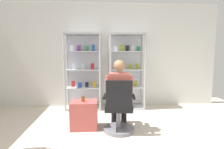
{
  "coord_description": "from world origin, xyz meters",
  "views": [
    {
      "loc": [
        -0.11,
        -1.84,
        1.41
      ],
      "look_at": [
        0.11,
        1.61,
        1.0
      ],
      "focal_mm": 29.04,
      "sensor_mm": 36.0,
      "label": 1
    }
  ],
  "objects": [
    {
      "name": "tea_glass",
      "position": [
        -0.44,
        1.46,
        0.57
      ],
      "size": [
        0.07,
        0.07,
        0.1
      ],
      "primitive_type": "cylinder",
      "color": "brown",
      "rests_on": "storage_crate"
    },
    {
      "name": "back_wall",
      "position": [
        0.0,
        3.0,
        1.35
      ],
      "size": [
        6.0,
        0.1,
        2.7
      ],
      "primitive_type": "cube",
      "color": "silver",
      "rests_on": "ground"
    },
    {
      "name": "display_cabinet_left",
      "position": [
        -0.55,
        2.76,
        0.97
      ],
      "size": [
        0.9,
        0.45,
        1.9
      ],
      "color": "#B7B7BC",
      "rests_on": "ground"
    },
    {
      "name": "seated_shopkeeper",
      "position": [
        0.22,
        1.41,
        0.71
      ],
      "size": [
        0.52,
        0.59,
        1.29
      ],
      "color": "black",
      "rests_on": "ground"
    },
    {
      "name": "display_cabinet_right",
      "position": [
        0.55,
        2.76,
        0.97
      ],
      "size": [
        0.9,
        0.45,
        1.9
      ],
      "color": "#B7B7BC",
      "rests_on": "ground"
    },
    {
      "name": "office_chair",
      "position": [
        0.21,
        1.25,
        0.39
      ],
      "size": [
        0.59,
        0.56,
        0.96
      ],
      "color": "slate",
      "rests_on": "ground"
    },
    {
      "name": "storage_crate",
      "position": [
        -0.42,
        1.48,
        0.26
      ],
      "size": [
        0.49,
        0.39,
        0.52
      ],
      "primitive_type": "cube",
      "color": "#B24C47",
      "rests_on": "ground"
    }
  ]
}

